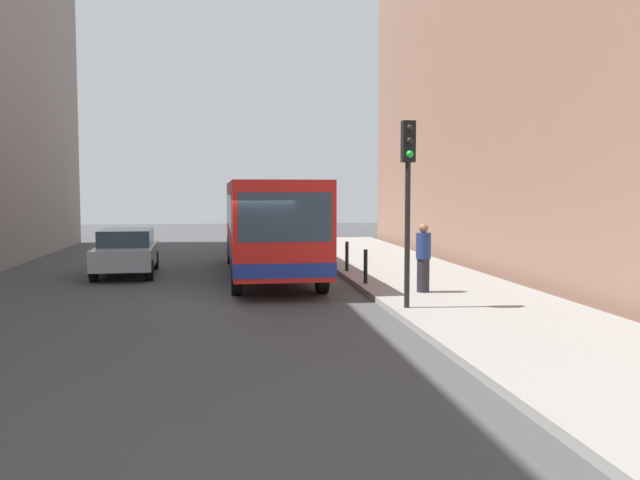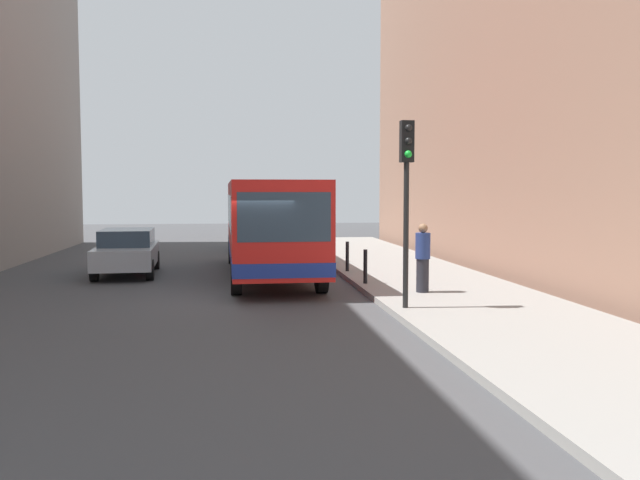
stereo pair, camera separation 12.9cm
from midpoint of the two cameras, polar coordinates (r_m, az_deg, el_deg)
name	(u,v)px [view 2 (the right image)]	position (r m, az deg, el deg)	size (l,w,h in m)	color
ground_plane	(242,298)	(17.60, -6.33, -4.82)	(80.00, 80.00, 0.00)	#424244
sidewalk	(446,291)	(18.50, 10.69, -4.20)	(4.40, 40.00, 0.15)	gray
building_right	(590,68)	(24.77, 21.78, 13.20)	(7.00, 32.00, 13.52)	#936B56
bus	(269,222)	(22.00, -4.13, 1.50)	(2.64, 11.05, 3.00)	red
car_beside_bus	(127,251)	(23.04, -15.64, -0.87)	(2.02, 4.48, 1.48)	#A5A8AD
car_behind_bus	(263,233)	(31.99, -4.65, 0.63)	(2.00, 4.47, 1.48)	black
traffic_light	(407,178)	(15.07, 7.48, 5.14)	(0.28, 0.33, 4.10)	black
bollard_near	(365,266)	(19.09, 4.00, -2.21)	(0.11, 0.11, 0.95)	black
bollard_mid	(347,256)	(21.99, 2.46, -1.37)	(0.11, 0.11, 0.95)	black
bollard_far	(333,249)	(24.90, 1.28, -0.72)	(0.11, 0.11, 0.95)	black
pedestrian_near_signal	(423,258)	(17.56, 8.78, -1.49)	(0.38, 0.38, 1.75)	#26262D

